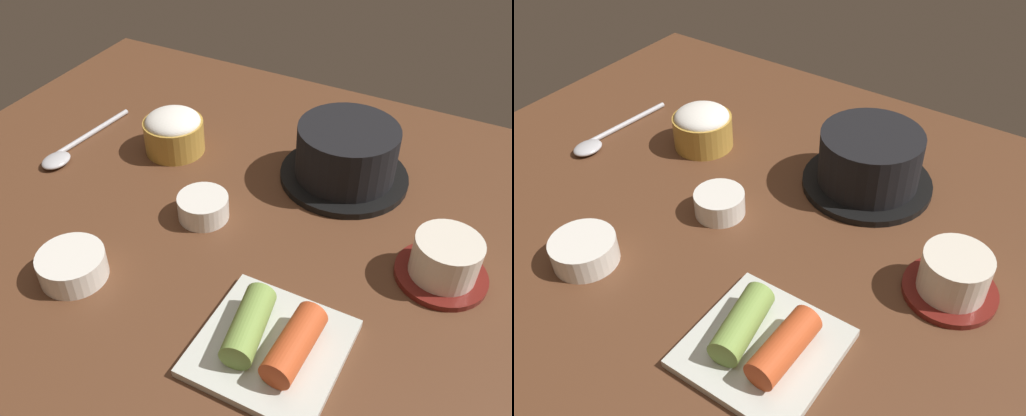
# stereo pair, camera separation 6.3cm
# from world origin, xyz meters

# --- Properties ---
(dining_table) EXTENTS (1.00, 0.76, 0.02)m
(dining_table) POSITION_xyz_m (0.00, 0.00, 0.01)
(dining_table) COLOR #56331E
(dining_table) RESTS_ON ground
(stone_pot) EXTENTS (0.18, 0.18, 0.08)m
(stone_pot) POSITION_xyz_m (0.08, 0.13, 0.06)
(stone_pot) COLOR black
(stone_pot) RESTS_ON dining_table
(rice_bowl) EXTENTS (0.09, 0.09, 0.07)m
(rice_bowl) POSITION_xyz_m (-0.17, 0.08, 0.05)
(rice_bowl) COLOR #B78C38
(rice_bowl) RESTS_ON dining_table
(tea_cup_with_saucer) EXTENTS (0.11, 0.11, 0.06)m
(tea_cup_with_saucer) POSITION_xyz_m (0.25, -0.00, 0.05)
(tea_cup_with_saucer) COLOR maroon
(tea_cup_with_saucer) RESTS_ON dining_table
(banchan_cup_center) EXTENTS (0.07, 0.07, 0.03)m
(banchan_cup_center) POSITION_xyz_m (-0.05, -0.03, 0.04)
(banchan_cup_center) COLOR white
(banchan_cup_center) RESTS_ON dining_table
(kimchi_plate) EXTENTS (0.15, 0.15, 0.04)m
(kimchi_plate) POSITION_xyz_m (0.12, -0.18, 0.04)
(kimchi_plate) COLOR silver
(kimchi_plate) RESTS_ON dining_table
(side_bowl_near) EXTENTS (0.08, 0.08, 0.03)m
(side_bowl_near) POSITION_xyz_m (-0.13, -0.20, 0.04)
(side_bowl_near) COLOR white
(side_bowl_near) RESTS_ON dining_table
(spoon) EXTENTS (0.04, 0.19, 0.01)m
(spoon) POSITION_xyz_m (-0.31, -0.01, 0.03)
(spoon) COLOR #B7B7BC
(spoon) RESTS_ON dining_table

